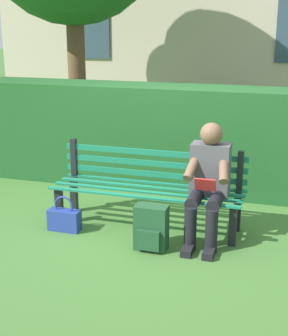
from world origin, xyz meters
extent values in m
plane|color=#3D6B2D|center=(0.00, 0.00, 0.00)|extent=(60.00, 60.00, 0.00)
cube|color=black|center=(-0.92, 0.19, 0.20)|extent=(0.07, 0.07, 0.41)
cube|color=black|center=(0.92, 0.19, 0.20)|extent=(0.07, 0.07, 0.41)
cube|color=black|center=(-0.92, -0.19, 0.20)|extent=(0.07, 0.07, 0.41)
cube|color=black|center=(0.92, -0.19, 0.20)|extent=(0.07, 0.07, 0.41)
cube|color=#197251|center=(0.00, -0.24, 0.42)|extent=(1.99, 0.06, 0.02)
cube|color=#197251|center=(0.00, -0.08, 0.42)|extent=(1.99, 0.06, 0.02)
cube|color=#197251|center=(0.00, 0.08, 0.42)|extent=(1.99, 0.06, 0.02)
cube|color=#197251|center=(0.00, 0.24, 0.42)|extent=(1.99, 0.06, 0.02)
cube|color=black|center=(-0.92, -0.23, 0.63)|extent=(0.06, 0.06, 0.41)
cube|color=black|center=(0.92, -0.23, 0.63)|extent=(0.06, 0.06, 0.41)
cube|color=#197251|center=(0.00, -0.23, 0.51)|extent=(1.99, 0.02, 0.06)
cube|color=#197251|center=(0.00, -0.23, 0.63)|extent=(1.99, 0.02, 0.06)
cube|color=#197251|center=(0.00, -0.23, 0.75)|extent=(1.99, 0.02, 0.06)
cube|color=#4C4C51|center=(-0.65, -0.02, 0.69)|extent=(0.38, 0.22, 0.52)
sphere|color=brown|center=(-0.65, 0.00, 1.04)|extent=(0.22, 0.22, 0.22)
cylinder|color=black|center=(-0.75, 0.19, 0.45)|extent=(0.13, 0.42, 0.13)
cylinder|color=black|center=(-0.55, 0.19, 0.45)|extent=(0.13, 0.42, 0.13)
cylinder|color=black|center=(-0.75, 0.40, 0.21)|extent=(0.12, 0.12, 0.43)
cylinder|color=black|center=(-0.55, 0.40, 0.21)|extent=(0.12, 0.12, 0.43)
cube|color=black|center=(-0.75, 0.48, 0.04)|extent=(0.10, 0.24, 0.07)
cube|color=black|center=(-0.55, 0.48, 0.04)|extent=(0.10, 0.24, 0.07)
cylinder|color=brown|center=(-0.80, 0.12, 0.75)|extent=(0.14, 0.32, 0.26)
cylinder|color=brown|center=(-0.50, 0.12, 0.75)|extent=(0.14, 0.32, 0.26)
cube|color=#B22626|center=(-0.65, 0.24, 0.61)|extent=(0.20, 0.07, 0.13)
cube|color=#1E5123|center=(-0.18, -1.38, 0.66)|extent=(5.73, 0.69, 1.31)
sphere|color=#1E5123|center=(1.26, -1.45, 1.05)|extent=(0.55, 0.55, 0.55)
cylinder|color=brown|center=(2.10, -2.96, 1.33)|extent=(0.29, 0.29, 2.65)
cube|color=#334756|center=(2.93, -5.49, 1.91)|extent=(0.90, 0.04, 1.20)
cube|color=#1E4728|center=(-0.19, 0.50, 0.22)|extent=(0.31, 0.17, 0.44)
cube|color=#1E4728|center=(-0.19, 0.60, 0.13)|extent=(0.22, 0.04, 0.19)
cylinder|color=#1E4728|center=(-0.29, 0.40, 0.24)|extent=(0.04, 0.04, 0.26)
cylinder|color=#1E4728|center=(-0.10, 0.40, 0.24)|extent=(0.04, 0.04, 0.26)
cube|color=navy|center=(0.79, 0.34, 0.11)|extent=(0.33, 0.14, 0.22)
torus|color=navy|center=(0.79, 0.34, 0.27)|extent=(0.21, 0.02, 0.21)
camera|label=1|loc=(-1.40, 4.65, 2.09)|focal=53.19mm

